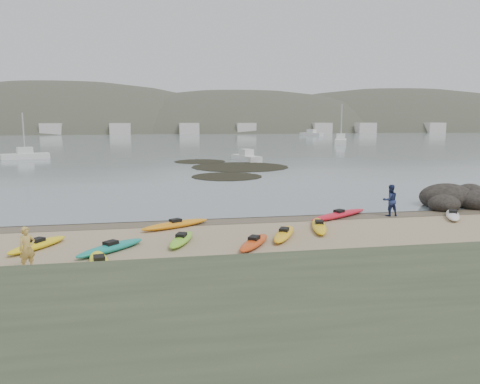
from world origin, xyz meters
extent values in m
plane|color=tan|center=(0.00, 0.00, 0.00)|extent=(600.00, 600.00, 0.00)
plane|color=brown|center=(0.00, -0.30, 0.00)|extent=(60.00, 60.00, 0.00)
plane|color=slate|center=(0.00, 300.00, 0.01)|extent=(1200.00, 1200.00, 0.00)
cube|color=#475138|center=(0.00, -17.50, 1.00)|extent=(60.00, 8.00, 2.00)
ellipsoid|color=#168C80|center=(-6.52, -5.55, 0.17)|extent=(2.95, 2.91, 0.34)
ellipsoid|color=yellow|center=(1.28, -4.56, 0.17)|extent=(2.11, 3.28, 0.34)
ellipsoid|color=yellow|center=(3.46, -3.30, 0.17)|extent=(1.66, 3.67, 0.34)
ellipsoid|color=#D54312|center=(-0.43, -5.82, 0.17)|extent=(2.19, 2.95, 0.34)
ellipsoid|color=#80D52A|center=(-3.53, -4.73, 0.17)|extent=(1.62, 2.98, 0.34)
ellipsoid|color=red|center=(5.54, -0.80, 0.17)|extent=(4.40, 3.00, 0.34)
ellipsoid|color=#FFF115|center=(-6.75, -7.69, 0.17)|extent=(1.34, 3.65, 0.34)
ellipsoid|color=yellow|center=(-9.66, -4.52, 0.17)|extent=(2.31, 3.00, 0.34)
ellipsoid|color=orange|center=(-3.65, -1.64, 0.17)|extent=(3.76, 2.42, 0.34)
ellipsoid|color=white|center=(11.79, -2.06, 0.17)|extent=(2.15, 2.97, 0.34)
imported|color=tan|center=(-9.31, -7.49, 0.82)|extent=(0.71, 0.66, 1.64)
imported|color=navy|center=(8.58, -0.87, 0.91)|extent=(0.89, 0.70, 1.82)
ellipsoid|color=black|center=(13.70, 1.43, 0.26)|extent=(3.50, 2.72, 1.75)
ellipsoid|color=black|center=(15.20, 0.43, 0.20)|extent=(2.53, 2.14, 1.36)
ellipsoid|color=black|center=(12.70, 0.13, 0.18)|extent=(1.95, 1.75, 1.17)
ellipsoid|color=black|center=(15.90, 2.13, 0.23)|extent=(2.14, 1.95, 1.56)
cylinder|color=black|center=(2.12, 18.81, 0.03)|extent=(6.81, 6.81, 0.04)
cylinder|color=black|center=(4.99, 27.51, 0.03)|extent=(11.20, 11.20, 0.04)
cylinder|color=black|center=(1.09, 35.14, 0.03)|extent=(6.64, 6.64, 0.04)
cube|color=silver|center=(-22.33, 43.74, 0.43)|extent=(6.37, 4.03, 0.87)
cube|color=silver|center=(7.24, 35.18, 0.42)|extent=(3.12, 6.18, 0.83)
cube|color=silver|center=(36.00, 73.14, 0.60)|extent=(5.54, 8.78, 1.19)
cube|color=silver|center=(45.77, 121.48, 0.58)|extent=(6.28, 8.22, 1.15)
ellipsoid|color=#384235|center=(-45.00, 195.00, -18.00)|extent=(220.00, 120.00, 80.00)
ellipsoid|color=#384235|center=(35.00, 190.00, -15.30)|extent=(200.00, 110.00, 68.00)
ellipsoid|color=#384235|center=(120.00, 200.00, -17.10)|extent=(230.00, 130.00, 76.00)
cube|color=beige|center=(-42.00, 145.00, 2.00)|extent=(7.00, 5.00, 4.00)
cube|color=beige|center=(-18.00, 145.00, 2.00)|extent=(7.00, 5.00, 4.00)
cube|color=beige|center=(6.00, 145.00, 2.00)|extent=(7.00, 5.00, 4.00)
cube|color=beige|center=(30.00, 145.00, 2.00)|extent=(7.00, 5.00, 4.00)
cube|color=beige|center=(54.00, 145.00, 2.00)|extent=(7.00, 5.00, 4.00)
cube|color=beige|center=(78.00, 145.00, 2.00)|extent=(7.00, 5.00, 4.00)
cube|color=beige|center=(102.00, 145.00, 2.00)|extent=(7.00, 5.00, 4.00)
camera|label=1|loc=(-4.58, -25.23, 5.52)|focal=35.00mm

